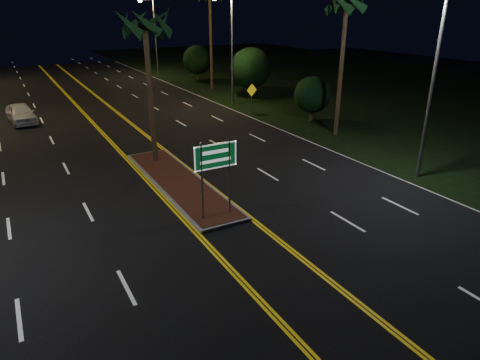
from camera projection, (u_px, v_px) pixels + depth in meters
ground at (251, 250)px, 15.24m from camera, size 120.00×120.00×0.00m
grass_right at (366, 82)px, 49.00m from camera, size 40.00×110.00×0.01m
median_island at (179, 182)px, 20.88m from camera, size 2.25×10.25×0.17m
highway_sign at (216, 163)px, 16.61m from camera, size 1.80×0.08×3.20m
streetlight_right_near at (431, 63)px, 19.52m from camera, size 1.91×0.44×9.00m
streetlight_right_mid at (228, 38)px, 35.71m from camera, size 1.91×0.44×9.00m
streetlight_right_far at (152, 28)px, 51.91m from camera, size 1.91×0.44×9.00m
palm_median at (145, 24)px, 21.01m from camera, size 2.40×2.40×8.30m
palm_right_near at (347, 4)px, 25.88m from camera, size 2.40×2.40×9.30m
shrub_near at (312, 95)px, 31.93m from camera, size 2.70×2.70×3.30m
shrub_mid at (251, 68)px, 39.96m from camera, size 3.78×3.78×4.62m
shrub_far at (197, 60)px, 49.74m from camera, size 3.24×3.24×3.96m
car_near at (21, 112)px, 31.62m from camera, size 2.75×5.23×1.67m
warning_sign at (252, 94)px, 34.38m from camera, size 0.98×0.17×2.36m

